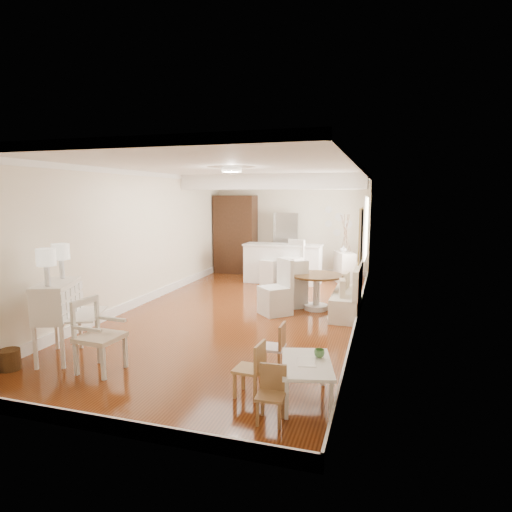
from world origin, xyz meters
The scene contains 20 objects.
room centered at (0.04, 0.32, 1.98)m, with size 9.00×9.04×2.82m.
secretary_bureau centered at (-1.70, -3.00, 0.55)m, with size 0.86×0.88×1.11m, color white.
gustavian_armchair centered at (-0.85, -3.22, 0.48)m, with size 0.55×0.55×0.96m, color beige.
wicker_basket centered at (-2.05, -3.53, 0.14)m, with size 0.27×0.27×0.27m, color #4F3218.
kids_table centered at (1.88, -3.26, 0.23)m, with size 0.55×0.91×0.45m, color white.
kids_chair_a centered at (1.22, -3.32, 0.33)m, with size 0.32×0.32×0.66m, color #AF864F.
kids_chair_b centered at (1.30, -2.55, 0.33)m, with size 0.32×0.32×0.66m, color #9E7048.
kids_chair_c centered at (1.62, -3.82, 0.29)m, with size 0.28×0.28×0.59m, color olive.
banquette centered at (1.99, 0.50, 0.49)m, with size 0.52×1.60×0.98m, color silver.
dining_table centered at (1.38, 0.67, 0.36)m, with size 1.06×1.06×0.72m, color #4F3319.
slip_chair_near centered at (0.66, 0.09, 0.54)m, with size 0.51×0.53×1.08m, color silver.
slip_chair_far centered at (0.88, 0.77, 0.49)m, with size 0.47×0.49×0.99m, color silver.
breakfast_counter centered at (0.10, 3.10, 0.52)m, with size 2.05×0.65×1.03m, color white.
bar_stool_left centered at (-0.18, 2.82, 0.51)m, with size 0.41×0.41×1.02m, color white.
bar_stool_right centered at (0.43, 2.70, 0.59)m, with size 0.47×0.47×1.19m, color white.
pantry_cabinet centered at (-1.60, 4.18, 1.15)m, with size 1.20×0.60×2.30m, color #381E11.
fridge centered at (0.30, 4.15, 0.90)m, with size 0.75×0.65×1.80m, color silver.
sideboard centered at (1.67, 3.56, 0.41)m, with size 0.38×0.86×0.82m, color white.
pencil_cup centered at (1.99, -3.07, 0.50)m, with size 0.12×0.12×0.09m, color #579456.
branch_vase centered at (1.63, 3.57, 0.91)m, with size 0.17×0.17×0.18m, color white.
Camera 1 is at (2.66, -7.77, 2.30)m, focal length 30.00 mm.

